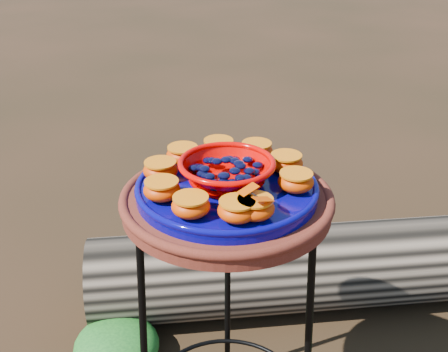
{
  "coord_description": "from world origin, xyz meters",
  "views": [
    {
      "loc": [
        0.01,
        -1.01,
        1.3
      ],
      "look_at": [
        -0.01,
        0.0,
        0.78
      ],
      "focal_mm": 45.0,
      "sensor_mm": 36.0,
      "label": 1
    }
  ],
  "objects_px": {
    "cobalt_plate": "(227,190)",
    "driftwood_log": "(324,267)",
    "plant_stand": "(226,337)",
    "terracotta_saucer": "(227,202)",
    "red_bowl": "(227,173)"
  },
  "relations": [
    {
      "from": "plant_stand",
      "to": "driftwood_log",
      "type": "distance_m",
      "value": 0.68
    },
    {
      "from": "terracotta_saucer",
      "to": "cobalt_plate",
      "type": "bearing_deg",
      "value": 0.0
    },
    {
      "from": "plant_stand",
      "to": "cobalt_plate",
      "type": "bearing_deg",
      "value": 0.0
    },
    {
      "from": "cobalt_plate",
      "to": "terracotta_saucer",
      "type": "bearing_deg",
      "value": 0.0
    },
    {
      "from": "terracotta_saucer",
      "to": "cobalt_plate",
      "type": "xyz_separation_m",
      "value": [
        0.0,
        0.0,
        0.03
      ]
    },
    {
      "from": "terracotta_saucer",
      "to": "red_bowl",
      "type": "distance_m",
      "value": 0.07
    },
    {
      "from": "cobalt_plate",
      "to": "driftwood_log",
      "type": "xyz_separation_m",
      "value": [
        0.33,
        0.56,
        -0.6
      ]
    },
    {
      "from": "terracotta_saucer",
      "to": "driftwood_log",
      "type": "height_order",
      "value": "terracotta_saucer"
    },
    {
      "from": "red_bowl",
      "to": "terracotta_saucer",
      "type": "bearing_deg",
      "value": 0.0
    },
    {
      "from": "cobalt_plate",
      "to": "red_bowl",
      "type": "distance_m",
      "value": 0.04
    },
    {
      "from": "terracotta_saucer",
      "to": "plant_stand",
      "type": "bearing_deg",
      "value": 0.0
    },
    {
      "from": "terracotta_saucer",
      "to": "driftwood_log",
      "type": "xyz_separation_m",
      "value": [
        0.33,
        0.56,
        -0.57
      ]
    },
    {
      "from": "plant_stand",
      "to": "driftwood_log",
      "type": "relative_size",
      "value": 0.44
    },
    {
      "from": "plant_stand",
      "to": "terracotta_saucer",
      "type": "bearing_deg",
      "value": 0.0
    },
    {
      "from": "plant_stand",
      "to": "driftwood_log",
      "type": "height_order",
      "value": "plant_stand"
    }
  ]
}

